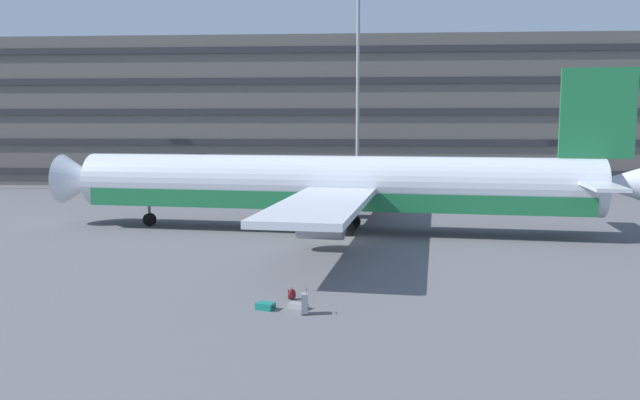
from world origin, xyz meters
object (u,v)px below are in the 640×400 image
object	(u,v)px
airliner	(337,186)
backpack_large	(292,295)
suitcase_teal	(265,306)
suitcase_silver	(305,303)
suitcase_navy	(298,306)

from	to	relation	value
airliner	backpack_large	bearing A→B (deg)	-93.92
suitcase_teal	backpack_large	xyz separation A→B (m)	(0.90, 1.46, 0.08)
suitcase_teal	backpack_large	bearing A→B (deg)	58.36
airliner	suitcase_teal	size ratio (longest dim) A/B	49.98
airliner	suitcase_silver	world-z (taller)	airliner
backpack_large	suitcase_silver	bearing A→B (deg)	-70.12
suitcase_teal	airliner	bearing A→B (deg)	83.62
suitcase_navy	backpack_large	size ratio (longest dim) A/B	1.68
suitcase_teal	suitcase_silver	xyz separation A→B (m)	(1.61, -0.52, 0.30)
suitcase_navy	airliner	bearing A→B (deg)	87.52
suitcase_silver	airliner	bearing A→B (deg)	88.66
suitcase_teal	suitcase_silver	world-z (taller)	suitcase_silver
suitcase_silver	backpack_large	distance (m)	2.12
suitcase_silver	suitcase_navy	xyz separation A→B (m)	(-0.34, 0.76, -0.33)
suitcase_teal	suitcase_navy	world-z (taller)	suitcase_teal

